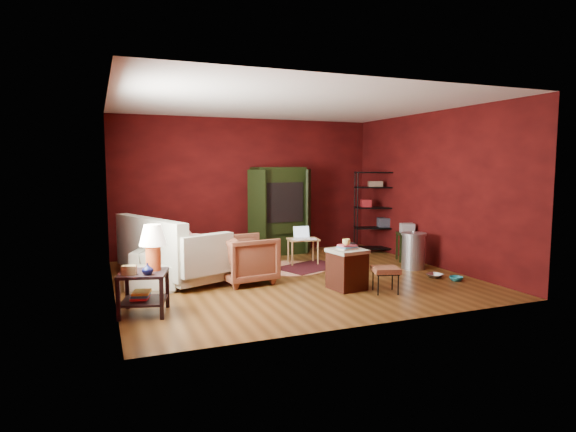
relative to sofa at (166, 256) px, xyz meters
name	(u,v)px	position (x,y,z in m)	size (l,w,h in m)	color
room	(291,192)	(1.88, -0.75, 1.03)	(5.54, 5.04, 2.84)	brown
sofa	(166,256)	(0.00, 0.00, 0.00)	(1.90, 0.55, 0.74)	#ABAB94
armchair	(247,257)	(1.14, -0.75, 0.04)	(0.80, 0.75, 0.82)	black
pet_bowl_steel	(435,270)	(4.10, -1.59, -0.24)	(0.26, 0.06, 0.26)	#B1B4B8
pet_bowl_turquoise	(456,274)	(4.28, -1.88, -0.26)	(0.21, 0.07, 0.21)	teal
vase	(148,269)	(-0.48, -2.01, 0.23)	(0.14, 0.14, 0.14)	#0B103A
mug	(346,241)	(2.37, -1.72, 0.35)	(0.12, 0.09, 0.12)	#F2E276
side_table	(148,260)	(-0.44, -1.79, 0.29)	(0.68, 0.68, 1.10)	black
sofa_cushions	(168,251)	(0.03, -0.07, 0.09)	(1.60, 2.38, 0.93)	#ABAB94
hamper	(347,268)	(2.41, -1.68, -0.06)	(0.56, 0.56, 0.69)	#3F180E
footstool	(386,271)	(2.83, -2.07, -0.05)	(0.45, 0.45, 0.37)	black
rug_round	(290,268)	(2.17, -0.03, -0.37)	(1.58, 1.58, 0.01)	#EDE1C5
rug_oriental	(310,267)	(2.51, -0.12, -0.36)	(1.35, 1.13, 0.01)	#50151C
laptop_desk	(303,241)	(2.53, 0.23, 0.06)	(0.61, 0.50, 0.69)	tan
tv_armoire	(279,209)	(2.49, 1.40, 0.57)	(1.42, 0.78, 1.80)	black
wire_shelving	(375,208)	(4.44, 0.80, 0.57)	(0.91, 0.62, 1.71)	black
small_stand	(407,233)	(4.50, -0.24, 0.17)	(0.47, 0.47, 0.73)	black
trash_can	(413,251)	(4.18, -0.88, -0.04)	(0.55, 0.55, 0.70)	#B6BBBF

